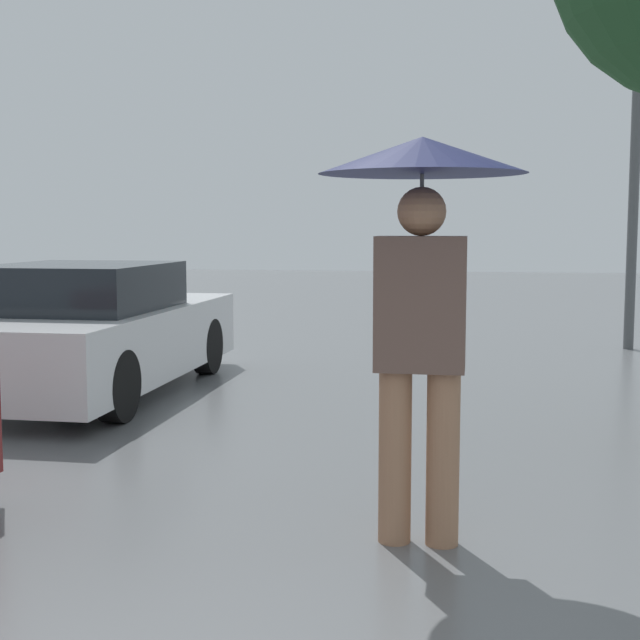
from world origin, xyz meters
TOP-DOWN VIEW (x-y plane):
  - pedestrian at (-0.03, 3.32)m, footprint 0.99×0.99m
  - parked_car_farthest at (-3.32, 6.79)m, footprint 1.70×3.87m
  - street_lamp at (2.16, 10.79)m, footprint 0.28×0.28m

SIDE VIEW (x-z plane):
  - parked_car_farthest at x=-3.32m, z-range -0.04..1.18m
  - pedestrian at x=-0.03m, z-range 0.50..2.48m
  - street_lamp at x=2.16m, z-range 0.44..5.42m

